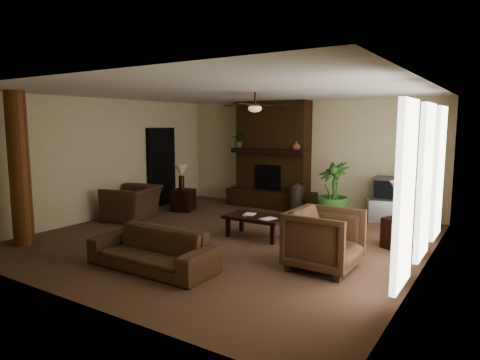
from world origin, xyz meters
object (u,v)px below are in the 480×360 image
Objects in this scene: sofa at (152,243)px; log_column at (19,169)px; tv_stand at (386,210)px; floor_vase at (296,197)px; side_table_left at (183,200)px; side_table_right at (401,234)px; coffee_table at (256,219)px; armchair_left at (132,197)px; lamp_left at (181,172)px; armchair_right at (325,237)px; floor_plant at (333,204)px; ottoman at (320,217)px; lamp_right at (400,193)px.

log_column is at bearing -174.07° from sofa.
tv_stand is 1.10× the size of floor_vase.
side_table_right is (5.40, -0.43, 0.00)m from side_table_left.
coffee_table is at bearing -145.92° from tv_stand.
lamp_left is at bearing 150.26° from armchair_left.
side_table_right is (0.75, 1.75, -0.24)m from armchair_right.
floor_plant reaches higher than coffee_table.
log_column is 4.67× the size of ottoman.
lamp_left reaches higher than sofa.
floor_plant is 2.45× the size of side_table_left.
sofa is 5.68m from tv_stand.
floor_vase is 0.98m from floor_plant.
coffee_table is at bearing -163.49° from side_table_right.
sofa is at bearing -100.29° from coffee_table.
lamp_right is at bearing 30.92° from log_column.
floor_plant is 2.36m from lamp_right.
coffee_table is at bearing -108.10° from floor_plant.
lamp_right is at bearing -24.10° from ottoman.
sofa is at bearing -133.36° from side_table_right.
lamp_left and lamp_right have the same top height.
sofa is 2.44× the size of tv_stand.
sofa is at bearing -105.61° from ottoman.
side_table_left is at bearing 148.90° from armchair_left.
lamp_left is (0.34, 1.35, 0.49)m from armchair_left.
tv_stand is 1.31× the size of lamp_left.
floor_plant is at bearing -7.49° from floor_vase.
lamp_left is (-4.69, -1.65, 0.75)m from tv_stand.
lamp_left reaches higher than coffee_table.
sofa reaches higher than floor_plant.
armchair_left is at bearing -170.73° from side_table_right.
log_column is 2.73× the size of armchair_right.
sofa reaches higher than floor_vase.
log_column is 4.11m from side_table_left.
tv_stand is 2.10m from floor_vase.
armchair_right is at bearing -71.62° from floor_plant.
ottoman is at bearing 98.75° from armchair_left.
armchair_right is 1.86× the size of side_table_left.
floor_vase is (0.19, 4.75, 0.03)m from sofa.
floor_plant is at bearing 71.90° from coffee_table.
armchair_left is at bearing -104.09° from lamp_left.
lamp_left reaches higher than floor_vase.
coffee_table is at bearing -21.90° from lamp_left.
tv_stand is at bearing 12.84° from floor_vase.
lamp_right reaches higher than floor_vase.
armchair_left is 5.83m from lamp_right.
side_table_left is 5.42m from side_table_right.
side_table_left is (-4.65, -1.63, 0.03)m from tv_stand.
armchair_left is 1.48m from lamp_left.
armchair_right is 5.19m from lamp_left.
armchair_right is 0.76× the size of floor_plant.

